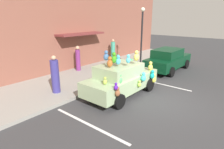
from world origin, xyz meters
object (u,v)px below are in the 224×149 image
object	(u,v)px
street_lamp_post	(142,32)
pedestrian_walking_past	(78,59)
teddy_bear_on_sidewalk	(126,68)
plush_covered_car	(121,79)
pedestrian_near_shopfront	(55,76)
pedestrian_by_lamp	(113,51)
parked_sedan_behind	(168,60)

from	to	relation	value
street_lamp_post	pedestrian_walking_past	size ratio (longest dim) A/B	2.46
pedestrian_walking_past	teddy_bear_on_sidewalk	bearing A→B (deg)	-60.65
plush_covered_car	pedestrian_near_shopfront	xyz separation A→B (m)	(-2.03, 2.41, 0.17)
pedestrian_near_shopfront	teddy_bear_on_sidewalk	bearing A→B (deg)	-7.53
teddy_bear_on_sidewalk	pedestrian_by_lamp	distance (m)	3.62
plush_covered_car	pedestrian_walking_past	distance (m)	4.76
pedestrian_walking_past	pedestrian_by_lamp	size ratio (longest dim) A/B	0.94
parked_sedan_behind	teddy_bear_on_sidewalk	xyz separation A→B (m)	(-2.79, 1.65, -0.34)
parked_sedan_behind	plush_covered_car	bearing A→B (deg)	-178.83
teddy_bear_on_sidewalk	pedestrian_near_shopfront	distance (m)	4.94
pedestrian_by_lamp	pedestrian_near_shopfront	bearing A→B (deg)	-162.57
street_lamp_post	pedestrian_by_lamp	world-z (taller)	street_lamp_post
teddy_bear_on_sidewalk	pedestrian_near_shopfront	world-z (taller)	pedestrian_near_shopfront
teddy_bear_on_sidewalk	street_lamp_post	xyz separation A→B (m)	(1.83, -0.00, 2.20)
plush_covered_car	parked_sedan_behind	xyz separation A→B (m)	(5.62, 0.11, -0.03)
pedestrian_walking_past	pedestrian_by_lamp	distance (m)	3.76
parked_sedan_behind	pedestrian_walking_past	world-z (taller)	pedestrian_walking_past
plush_covered_car	pedestrian_by_lamp	size ratio (longest dim) A/B	2.31
pedestrian_near_shopfront	pedestrian_walking_past	world-z (taller)	pedestrian_near_shopfront
plush_covered_car	street_lamp_post	bearing A→B (deg)	20.71
parked_sedan_behind	street_lamp_post	distance (m)	2.67
plush_covered_car	street_lamp_post	world-z (taller)	street_lamp_post
street_lamp_post	pedestrian_walking_past	world-z (taller)	street_lamp_post
teddy_bear_on_sidewalk	pedestrian_near_shopfront	bearing A→B (deg)	172.47
plush_covered_car	parked_sedan_behind	distance (m)	5.62
pedestrian_near_shopfront	pedestrian_walking_past	xyz separation A→B (m)	(3.28, 2.18, -0.03)
plush_covered_car	teddy_bear_on_sidewalk	world-z (taller)	plush_covered_car
parked_sedan_behind	pedestrian_near_shopfront	size ratio (longest dim) A/B	2.42
teddy_bear_on_sidewalk	street_lamp_post	size ratio (longest dim) A/B	0.16
pedestrian_walking_past	parked_sedan_behind	bearing A→B (deg)	-45.64
street_lamp_post	pedestrian_walking_past	distance (m)	4.75
parked_sedan_behind	pedestrian_walking_past	xyz separation A→B (m)	(-4.37, 4.47, 0.16)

